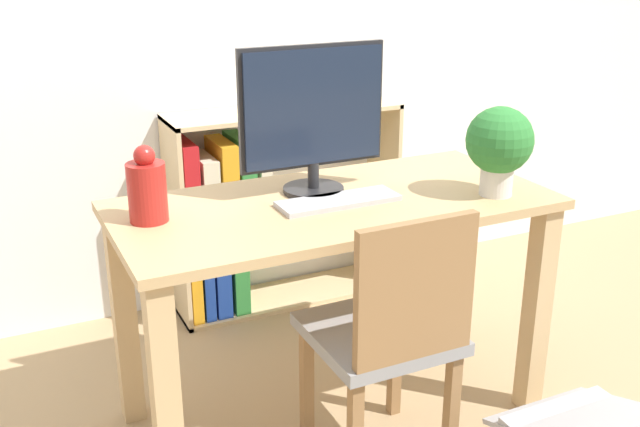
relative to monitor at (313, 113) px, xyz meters
name	(u,v)px	position (x,y,z in m)	size (l,w,h in m)	color
ground_plane	(333,410)	(0.02, -0.10, -1.02)	(10.00, 10.00, 0.00)	tan
desk	(334,246)	(0.02, -0.10, -0.41)	(1.36, 0.63, 0.77)	tan
monitor	(313,113)	(0.00, 0.00, 0.00)	(0.48, 0.19, 0.46)	#232326
keyboard	(337,201)	(0.02, -0.14, -0.25)	(0.38, 0.12, 0.02)	#B2B2B7
vase	(147,189)	(-0.53, -0.03, -0.16)	(0.11, 0.11, 0.22)	#B2231E
potted_plant	(499,144)	(0.51, -0.27, -0.09)	(0.21, 0.21, 0.28)	silver
chair	(390,331)	(0.04, -0.42, -0.56)	(0.40, 0.40, 0.85)	gray
bookshelf	(244,214)	(0.03, 0.76, -0.59)	(0.99, 0.28, 0.86)	#D8BC8C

